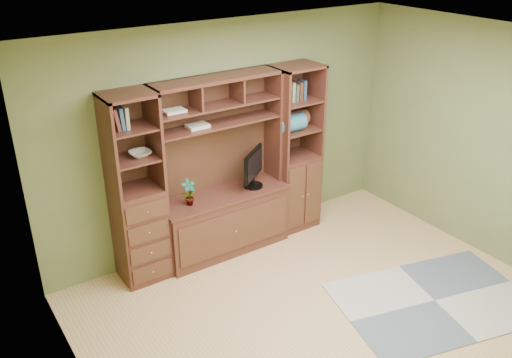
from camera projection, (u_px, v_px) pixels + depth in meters
room at (347, 203)px, 4.68m from camera, size 4.60×4.10×2.64m
center_hutch at (223, 170)px, 5.99m from camera, size 1.54×0.53×2.05m
left_tower at (137, 191)px, 5.51m from camera, size 0.50×0.45×2.05m
right_tower at (295, 149)px, 6.53m from camera, size 0.55×0.45×2.05m
rug at (434, 301)px, 5.52m from camera, size 2.19×1.72×0.01m
monitor at (253, 162)px, 6.14m from camera, size 0.54×0.48×0.62m
orchid at (189, 193)px, 5.80m from camera, size 0.16×0.11×0.30m
magazines at (198, 126)px, 5.70m from camera, size 0.23×0.17×0.04m
bowl at (140, 154)px, 5.39m from camera, size 0.22×0.22×0.05m
blanket_teal at (290, 123)px, 6.28m from camera, size 0.35×0.20×0.20m
blanket_red at (295, 119)px, 6.47m from camera, size 0.32×0.18×0.18m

